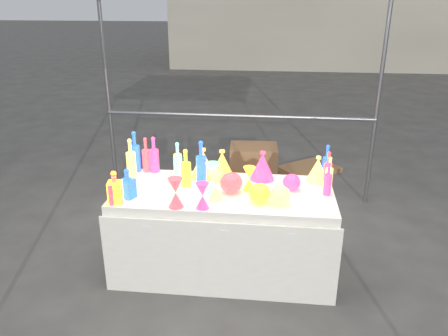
# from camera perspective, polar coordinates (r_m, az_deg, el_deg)

# --- Properties ---
(ground) EXTENTS (80.00, 80.00, 0.00)m
(ground) POSITION_cam_1_polar(r_m,az_deg,el_deg) (3.98, 0.00, -12.82)
(ground) COLOR #605E59
(ground) RESTS_ON ground
(display_table) EXTENTS (1.84, 0.83, 0.75)m
(display_table) POSITION_cam_1_polar(r_m,az_deg,el_deg) (3.78, -0.02, -8.21)
(display_table) COLOR white
(display_table) RESTS_ON ground
(cardboard_box_closed) EXTENTS (0.63, 0.48, 0.44)m
(cardboard_box_closed) POSITION_cam_1_polar(r_m,az_deg,el_deg) (5.73, 3.86, 0.78)
(cardboard_box_closed) COLOR #9F6F47
(cardboard_box_closed) RESTS_ON ground
(cardboard_box_flat) EXTENTS (0.91, 0.87, 0.06)m
(cardboard_box_flat) POSITION_cam_1_polar(r_m,az_deg,el_deg) (6.11, 11.07, -0.13)
(cardboard_box_flat) COLOR #9F6F47
(cardboard_box_flat) RESTS_ON ground
(bottle_0) EXTENTS (0.07, 0.07, 0.28)m
(bottle_0) POSITION_cam_1_polar(r_m,az_deg,el_deg) (3.95, -6.08, 1.33)
(bottle_0) COLOR red
(bottle_0) RESTS_ON display_table
(bottle_1) EXTENTS (0.09, 0.09, 0.38)m
(bottle_1) POSITION_cam_1_polar(r_m,az_deg,el_deg) (4.03, -11.55, 2.15)
(bottle_1) COLOR #167D42
(bottle_1) RESTS_ON display_table
(bottle_2) EXTENTS (0.08, 0.08, 0.32)m
(bottle_2) POSITION_cam_1_polar(r_m,az_deg,el_deg) (4.01, -10.16, 1.74)
(bottle_2) COLOR #DC5B17
(bottle_2) RESTS_ON display_table
(bottle_3) EXTENTS (0.11, 0.11, 0.33)m
(bottle_3) POSITION_cam_1_polar(r_m,az_deg,el_deg) (3.99, -9.13, 1.78)
(bottle_3) COLOR #1C41A3
(bottle_3) RESTS_ON display_table
(bottle_4) EXTENTS (0.11, 0.11, 0.35)m
(bottle_4) POSITION_cam_1_polar(r_m,az_deg,el_deg) (3.92, -12.08, 1.33)
(bottle_4) COLOR #158680
(bottle_4) RESTS_ON display_table
(bottle_5) EXTENTS (0.09, 0.09, 0.35)m
(bottle_5) POSITION_cam_1_polar(r_m,az_deg,el_deg) (3.76, -6.05, 0.82)
(bottle_5) COLOR #BA256F
(bottle_5) RESTS_ON display_table
(bottle_6) EXTENTS (0.10, 0.10, 0.33)m
(bottle_6) POSITION_cam_1_polar(r_m,az_deg,el_deg) (3.65, -5.01, 0.04)
(bottle_6) COLOR red
(bottle_6) RESTS_ON display_table
(bottle_7) EXTENTS (0.10, 0.10, 0.38)m
(bottle_7) POSITION_cam_1_polar(r_m,az_deg,el_deg) (3.69, -3.00, 0.78)
(bottle_7) COLOR #167D42
(bottle_7) RESTS_ON display_table
(decanter_0) EXTENTS (0.12, 0.12, 0.26)m
(decanter_0) POSITION_cam_1_polar(r_m,az_deg,el_deg) (3.46, -14.08, -2.41)
(decanter_0) COLOR red
(decanter_0) RESTS_ON display_table
(decanter_1) EXTENTS (0.13, 0.13, 0.26)m
(decanter_1) POSITION_cam_1_polar(r_m,az_deg,el_deg) (3.46, -14.08, -2.45)
(decanter_1) COLOR #DC5B17
(decanter_1) RESTS_ON display_table
(decanter_2) EXTENTS (0.13, 0.13, 0.25)m
(decanter_2) POSITION_cam_1_polar(r_m,az_deg,el_deg) (3.52, -12.49, -1.96)
(decanter_2) COLOR #167D42
(decanter_2) RESTS_ON display_table
(hourglass_0) EXTENTS (0.12, 0.12, 0.23)m
(hourglass_0) POSITION_cam_1_polar(r_m,az_deg,el_deg) (3.31, -6.34, -3.22)
(hourglass_0) COLOR #DC5B17
(hourglass_0) RESTS_ON display_table
(hourglass_1) EXTENTS (0.12, 0.12, 0.20)m
(hourglass_1) POSITION_cam_1_polar(r_m,az_deg,el_deg) (3.28, -2.82, -3.64)
(hourglass_1) COLOR #1C41A3
(hourglass_1) RESTS_ON display_table
(hourglass_2) EXTENTS (0.15, 0.15, 0.23)m
(hourglass_2) POSITION_cam_1_polar(r_m,az_deg,el_deg) (3.41, -1.16, -2.39)
(hourglass_2) COLOR #158680
(hourglass_2) RESTS_ON display_table
(hourglass_3) EXTENTS (0.16, 0.16, 0.24)m
(hourglass_3) POSITION_cam_1_polar(r_m,az_deg,el_deg) (3.56, -1.49, -1.20)
(hourglass_3) COLOR #BA256F
(hourglass_3) RESTS_ON display_table
(hourglass_4) EXTENTS (0.13, 0.13, 0.20)m
(hourglass_4) POSITION_cam_1_polar(r_m,az_deg,el_deg) (3.59, 3.32, -1.40)
(hourglass_4) COLOR red
(hourglass_4) RESTS_ON display_table
(globe_0) EXTENTS (0.19, 0.19, 0.14)m
(globe_0) POSITION_cam_1_polar(r_m,az_deg,el_deg) (3.40, 4.68, -3.43)
(globe_0) COLOR red
(globe_0) RESTS_ON display_table
(globe_1) EXTENTS (0.21, 0.21, 0.13)m
(globe_1) POSITION_cam_1_polar(r_m,az_deg,el_deg) (3.39, 7.36, -3.68)
(globe_1) COLOR #158680
(globe_1) RESTS_ON display_table
(globe_2) EXTENTS (0.23, 0.23, 0.15)m
(globe_2) POSITION_cam_1_polar(r_m,az_deg,el_deg) (3.55, 0.94, -2.07)
(globe_2) COLOR #DC5B17
(globe_2) RESTS_ON display_table
(globe_3) EXTENTS (0.20, 0.20, 0.12)m
(globe_3) POSITION_cam_1_polar(r_m,az_deg,el_deg) (3.65, 8.84, -1.94)
(globe_3) COLOR #1C41A3
(globe_3) RESTS_ON display_table
(lampshade_0) EXTENTS (0.29, 0.29, 0.26)m
(lampshade_0) POSITION_cam_1_polar(r_m,az_deg,el_deg) (3.80, -0.25, 0.48)
(lampshade_0) COLOR #DAF032
(lampshade_0) RESTS_ON display_table
(lampshade_1) EXTENTS (0.29, 0.29, 0.27)m
(lampshade_1) POSITION_cam_1_polar(r_m,az_deg,el_deg) (3.83, -2.75, 0.66)
(lampshade_1) COLOR #DAF032
(lampshade_1) RESTS_ON display_table
(lampshade_2) EXTENTS (0.26, 0.26, 0.25)m
(lampshade_2) POSITION_cam_1_polar(r_m,az_deg,el_deg) (3.80, 5.04, 0.34)
(lampshade_2) COLOR #1C41A3
(lampshade_2) RESTS_ON display_table
(lampshade_3) EXTENTS (0.25, 0.25, 0.23)m
(lampshade_3) POSITION_cam_1_polar(r_m,az_deg,el_deg) (3.83, 12.14, -0.12)
(lampshade_3) COLOR #158680
(lampshade_3) RESTS_ON display_table
(bottle_8) EXTENTS (0.08, 0.08, 0.32)m
(bottle_8) POSITION_cam_1_polar(r_m,az_deg,el_deg) (3.88, 13.26, 0.75)
(bottle_8) COLOR #167D42
(bottle_8) RESTS_ON display_table
(bottle_9) EXTENTS (0.08, 0.08, 0.29)m
(bottle_9) POSITION_cam_1_polar(r_m,az_deg,el_deg) (3.78, 13.43, -0.02)
(bottle_9) COLOR #DC5B17
(bottle_9) RESTS_ON display_table
(bottle_10) EXTENTS (0.07, 0.07, 0.28)m
(bottle_10) POSITION_cam_1_polar(r_m,az_deg,el_deg) (3.58, 13.43, -1.38)
(bottle_10) COLOR #1C41A3
(bottle_10) RESTS_ON display_table
(bottle_11) EXTENTS (0.07, 0.07, 0.28)m
(bottle_11) POSITION_cam_1_polar(r_m,az_deg,el_deg) (3.70, 13.57, -0.63)
(bottle_11) COLOR #158680
(bottle_11) RESTS_ON display_table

